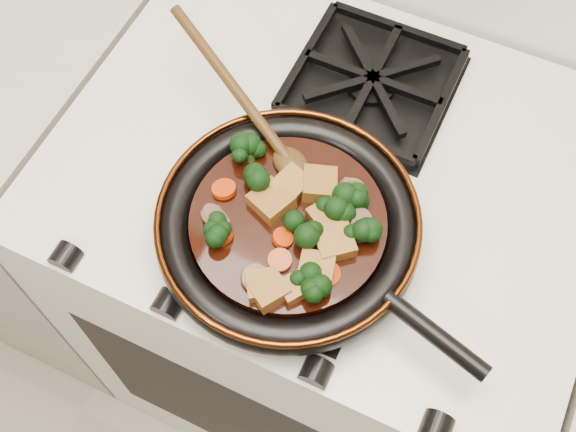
% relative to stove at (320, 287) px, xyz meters
% --- Properties ---
extents(stove, '(0.76, 0.60, 0.90)m').
position_rel_stove_xyz_m(stove, '(0.00, 0.00, 0.00)').
color(stove, beige).
rests_on(stove, ground).
extents(burner_grate_front, '(0.23, 0.23, 0.03)m').
position_rel_stove_xyz_m(burner_grate_front, '(0.00, -0.14, 0.46)').
color(burner_grate_front, black).
rests_on(burner_grate_front, stove).
extents(burner_grate_back, '(0.23, 0.23, 0.03)m').
position_rel_stove_xyz_m(burner_grate_back, '(0.00, 0.14, 0.46)').
color(burner_grate_back, black).
rests_on(burner_grate_back, stove).
extents(skillet, '(0.45, 0.33, 0.05)m').
position_rel_stove_xyz_m(skillet, '(-0.00, -0.14, 0.49)').
color(skillet, black).
rests_on(skillet, burner_grate_front).
extents(braising_sauce, '(0.24, 0.24, 0.02)m').
position_rel_stove_xyz_m(braising_sauce, '(-0.00, -0.14, 0.50)').
color(braising_sauce, black).
rests_on(braising_sauce, skillet).
extents(tofu_cube_0, '(0.05, 0.05, 0.02)m').
position_rel_stove_xyz_m(tofu_cube_0, '(0.04, -0.22, 0.52)').
color(tofu_cube_0, brown).
rests_on(tofu_cube_0, braising_sauce).
extents(tofu_cube_1, '(0.05, 0.05, 0.02)m').
position_rel_stove_xyz_m(tofu_cube_1, '(0.06, -0.18, 0.52)').
color(tofu_cube_1, brown).
rests_on(tofu_cube_1, braising_sauce).
extents(tofu_cube_2, '(0.06, 0.06, 0.03)m').
position_rel_stove_xyz_m(tofu_cube_2, '(0.01, -0.08, 0.52)').
color(tofu_cube_2, brown).
rests_on(tofu_cube_2, braising_sauce).
extents(tofu_cube_3, '(0.06, 0.06, 0.03)m').
position_rel_stove_xyz_m(tofu_cube_3, '(-0.03, -0.13, 0.52)').
color(tofu_cube_3, brown).
rests_on(tofu_cube_3, braising_sauce).
extents(tofu_cube_4, '(0.06, 0.05, 0.02)m').
position_rel_stove_xyz_m(tofu_cube_4, '(0.02, -0.23, 0.52)').
color(tofu_cube_4, brown).
rests_on(tofu_cube_4, braising_sauce).
extents(tofu_cube_5, '(0.05, 0.05, 0.02)m').
position_rel_stove_xyz_m(tofu_cube_5, '(0.04, -0.12, 0.52)').
color(tofu_cube_5, brown).
rests_on(tofu_cube_5, braising_sauce).
extents(tofu_cube_6, '(0.05, 0.05, 0.02)m').
position_rel_stove_xyz_m(tofu_cube_6, '(0.01, -0.23, 0.52)').
color(tofu_cube_6, brown).
rests_on(tofu_cube_6, braising_sauce).
extents(tofu_cube_7, '(0.06, 0.06, 0.02)m').
position_rel_stove_xyz_m(tofu_cube_7, '(0.06, -0.14, 0.52)').
color(tofu_cube_7, brown).
rests_on(tofu_cube_7, braising_sauce).
extents(tofu_cube_8, '(0.05, 0.05, 0.03)m').
position_rel_stove_xyz_m(tofu_cube_8, '(-0.02, -0.10, 0.52)').
color(tofu_cube_8, brown).
rests_on(tofu_cube_8, braising_sauce).
extents(broccoli_floret_0, '(0.09, 0.08, 0.06)m').
position_rel_stove_xyz_m(broccoli_floret_0, '(0.02, -0.15, 0.52)').
color(broccoli_floret_0, black).
rests_on(broccoli_floret_0, braising_sauce).
extents(broccoli_floret_1, '(0.07, 0.08, 0.07)m').
position_rel_stove_xyz_m(broccoli_floret_1, '(0.08, -0.12, 0.52)').
color(broccoli_floret_1, black).
rests_on(broccoli_floret_1, braising_sauce).
extents(broccoli_floret_2, '(0.08, 0.08, 0.06)m').
position_rel_stove_xyz_m(broccoli_floret_2, '(0.05, -0.21, 0.52)').
color(broccoli_floret_2, black).
rests_on(broccoli_floret_2, braising_sauce).
extents(broccoli_floret_3, '(0.07, 0.08, 0.07)m').
position_rel_stove_xyz_m(broccoli_floret_3, '(0.06, -0.08, 0.52)').
color(broccoli_floret_3, black).
rests_on(broccoli_floret_3, braising_sauce).
extents(broccoli_floret_4, '(0.08, 0.08, 0.07)m').
position_rel_stove_xyz_m(broccoli_floret_4, '(-0.09, -0.08, 0.52)').
color(broccoli_floret_4, black).
rests_on(broccoli_floret_4, braising_sauce).
extents(broccoli_floret_5, '(0.08, 0.08, 0.06)m').
position_rel_stove_xyz_m(broccoli_floret_5, '(-0.06, -0.19, 0.52)').
color(broccoli_floret_5, black).
rests_on(broccoli_floret_5, braising_sauce).
extents(broccoli_floret_6, '(0.08, 0.08, 0.06)m').
position_rel_stove_xyz_m(broccoli_floret_6, '(0.04, -0.11, 0.52)').
color(broccoli_floret_6, black).
rests_on(broccoli_floret_6, braising_sauce).
extents(broccoli_floret_7, '(0.07, 0.08, 0.08)m').
position_rel_stove_xyz_m(broccoli_floret_7, '(-0.06, -0.10, 0.52)').
color(broccoli_floret_7, black).
rests_on(broccoli_floret_7, braising_sauce).
extents(carrot_coin_0, '(0.03, 0.03, 0.02)m').
position_rel_stove_xyz_m(carrot_coin_0, '(-0.09, -0.13, 0.51)').
color(carrot_coin_0, '#AD2B04').
rests_on(carrot_coin_0, braising_sauce).
extents(carrot_coin_1, '(0.03, 0.03, 0.01)m').
position_rel_stove_xyz_m(carrot_coin_1, '(0.01, -0.19, 0.51)').
color(carrot_coin_1, '#AD2B04').
rests_on(carrot_coin_1, braising_sauce).
extents(carrot_coin_2, '(0.03, 0.03, 0.02)m').
position_rel_stove_xyz_m(carrot_coin_2, '(0.00, -0.16, 0.51)').
color(carrot_coin_2, '#AD2B04').
rests_on(carrot_coin_2, braising_sauce).
extents(carrot_coin_3, '(0.03, 0.03, 0.02)m').
position_rel_stove_xyz_m(carrot_coin_3, '(0.07, -0.18, 0.51)').
color(carrot_coin_3, '#AD2B04').
rests_on(carrot_coin_3, braising_sauce).
extents(carrot_coin_4, '(0.03, 0.03, 0.02)m').
position_rel_stove_xyz_m(carrot_coin_4, '(-0.07, -0.19, 0.51)').
color(carrot_coin_4, '#AD2B04').
rests_on(carrot_coin_4, braising_sauce).
extents(carrot_coin_5, '(0.03, 0.03, 0.02)m').
position_rel_stove_xyz_m(carrot_coin_5, '(-0.00, -0.08, 0.51)').
color(carrot_coin_5, '#AD2B04').
rests_on(carrot_coin_5, braising_sauce).
extents(mushroom_slice_0, '(0.04, 0.04, 0.02)m').
position_rel_stove_xyz_m(mushroom_slice_0, '(-0.01, -0.22, 0.52)').
color(mushroom_slice_0, brown).
rests_on(mushroom_slice_0, braising_sauce).
extents(mushroom_slice_1, '(0.05, 0.05, 0.03)m').
position_rel_stove_xyz_m(mushroom_slice_1, '(-0.08, -0.17, 0.52)').
color(mushroom_slice_1, brown).
rests_on(mushroom_slice_1, braising_sauce).
extents(mushroom_slice_2, '(0.05, 0.05, 0.03)m').
position_rel_stove_xyz_m(mushroom_slice_2, '(0.05, -0.07, 0.52)').
color(mushroom_slice_2, brown).
rests_on(mushroom_slice_2, braising_sauce).
extents(mushroom_slice_3, '(0.03, 0.04, 0.03)m').
position_rel_stove_xyz_m(mushroom_slice_3, '(0.08, -0.10, 0.52)').
color(mushroom_slice_3, brown).
rests_on(mushroom_slice_3, braising_sauce).
extents(mushroom_slice_4, '(0.04, 0.03, 0.03)m').
position_rel_stove_xyz_m(mushroom_slice_4, '(0.05, -0.07, 0.52)').
color(mushroom_slice_4, brown).
rests_on(mushroom_slice_4, braising_sauce).
extents(wooden_spoon, '(0.16, 0.10, 0.27)m').
position_rel_stove_xyz_m(wooden_spoon, '(-0.10, -0.03, 0.53)').
color(wooden_spoon, '#40270D').
rests_on(wooden_spoon, braising_sauce).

